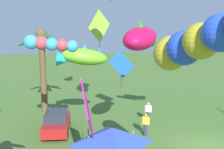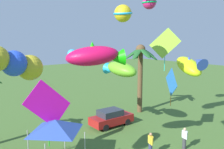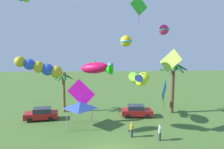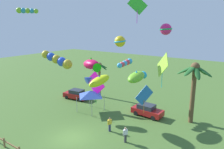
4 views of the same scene
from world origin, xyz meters
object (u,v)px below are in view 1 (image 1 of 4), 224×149
at_px(spectator_0, 145,124).
at_px(kite_diamond_8, 99,27).
at_px(festival_tent, 112,135).
at_px(kite_fish_1, 82,57).
at_px(kite_fish_7, 141,38).
at_px(kite_diamond_11, 121,65).
at_px(kite_fish_3, 181,43).
at_px(kite_diamond_5, 88,114).
at_px(parked_car_0, 57,122).
at_px(palm_tree_0, 42,51).
at_px(kite_tube_4, 196,43).
at_px(spectator_1, 148,112).
at_px(kite_tube_2, 49,44).

height_order(spectator_0, kite_diamond_8, kite_diamond_8).
bearing_deg(spectator_0, festival_tent, 149.81).
bearing_deg(kite_diamond_8, spectator_0, -150.06).
bearing_deg(kite_fish_1, kite_fish_7, -147.05).
height_order(kite_fish_7, kite_diamond_11, kite_fish_7).
height_order(kite_fish_3, kite_diamond_5, kite_fish_3).
relative_size(parked_car_0, kite_diamond_11, 1.33).
bearing_deg(spectator_0, kite_diamond_11, 16.94).
height_order(palm_tree_0, kite_tube_4, kite_tube_4).
distance_m(spectator_1, kite_diamond_11, 4.24).
xyz_separation_m(kite_fish_1, kite_fish_7, (-4.44, -2.87, 1.41)).
xyz_separation_m(festival_tent, kite_fish_7, (1.85, -1.79, 4.34)).
distance_m(palm_tree_0, kite_diamond_8, 5.50).
distance_m(spectator_0, kite_diamond_5, 7.32).
distance_m(kite_fish_1, kite_diamond_8, 4.42).
height_order(palm_tree_0, kite_fish_7, kite_fish_7).
relative_size(kite_fish_3, kite_diamond_8, 0.74).
relative_size(spectator_1, kite_diamond_5, 0.35).
distance_m(parked_car_0, spectator_0, 6.22).
relative_size(palm_tree_0, kite_diamond_11, 2.42).
xyz_separation_m(spectator_0, kite_diamond_5, (-5.32, 4.20, 2.75)).
bearing_deg(spectator_0, spectator_1, -19.81).
bearing_deg(festival_tent, kite_diamond_8, -2.76).
bearing_deg(kite_fish_3, parked_car_0, 82.70).
bearing_deg(festival_tent, kite_fish_3, -43.85).
bearing_deg(kite_fish_7, kite_fish_1, 32.95).
bearing_deg(kite_diamond_5, palm_tree_0, 14.82).
relative_size(festival_tent, kite_tube_4, 0.66).
bearing_deg(spectator_0, parked_car_0, 75.83).
xyz_separation_m(kite_tube_2, kite_diamond_8, (6.40, -3.41, 0.91)).
distance_m(spectator_1, kite_tube_2, 9.98).
bearing_deg(kite_diamond_5, parked_car_0, 15.00).
xyz_separation_m(spectator_0, kite_tube_2, (-1.82, 6.05, 5.65)).
bearing_deg(kite_fish_3, palm_tree_0, 57.98).
bearing_deg(kite_tube_4, kite_fish_7, 3.88).
distance_m(spectator_0, kite_fish_3, 6.02).
height_order(kite_fish_1, kite_diamond_8, kite_diamond_8).
relative_size(festival_tent, kite_fish_7, 0.77).
distance_m(spectator_0, kite_tube_4, 10.81).
bearing_deg(kite_fish_7, spectator_0, -20.77).
xyz_separation_m(kite_diamond_5, kite_fish_7, (1.83, -2.87, 3.25)).
bearing_deg(kite_fish_1, palm_tree_0, 29.19).
xyz_separation_m(parked_car_0, kite_tube_4, (-10.39, -5.07, 6.16)).
relative_size(palm_tree_0, spectator_0, 4.53).
height_order(palm_tree_0, kite_tube_2, palm_tree_0).
bearing_deg(kite_fish_3, kite_diamond_5, 130.93).
bearing_deg(kite_diamond_5, kite_fish_1, 0.04).
relative_size(kite_diamond_5, kite_diamond_8, 1.25).
distance_m(kite_fish_3, kite_diamond_5, 9.21).
height_order(parked_car_0, festival_tent, festival_tent).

